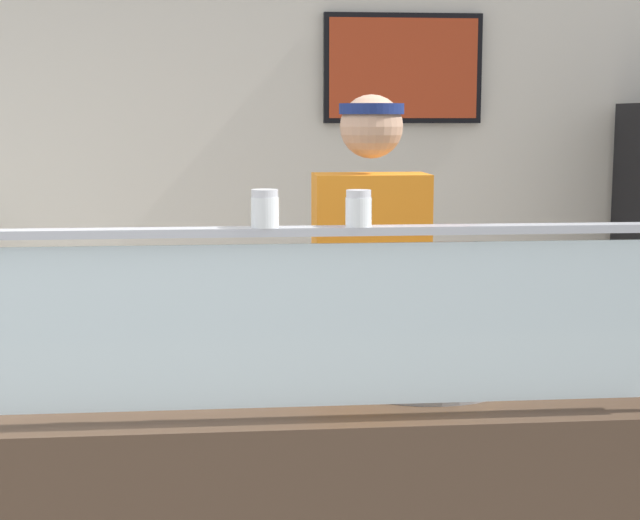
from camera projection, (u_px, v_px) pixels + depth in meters
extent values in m
cube|color=silver|center=(304.00, 184.00, 4.95)|extent=(6.54, 0.08, 2.70)
cube|color=black|center=(403.00, 68.00, 4.85)|extent=(0.79, 0.04, 0.54)
cube|color=#B23819|center=(404.00, 68.00, 4.83)|extent=(0.74, 0.01, 0.49)
cube|color=silver|center=(392.00, 324.00, 2.36)|extent=(1.88, 0.01, 0.40)
cube|color=#B2B5BC|center=(393.00, 230.00, 2.33)|extent=(1.94, 0.06, 0.02)
cylinder|color=#9EA0A8|center=(424.00, 380.00, 2.73)|extent=(0.47, 0.47, 0.01)
cylinder|color=tan|center=(424.00, 375.00, 2.73)|extent=(0.45, 0.45, 0.02)
cylinder|color=gold|center=(424.00, 371.00, 2.73)|extent=(0.39, 0.39, 0.01)
cube|color=#ADAFB7|center=(430.00, 370.00, 2.71)|extent=(0.11, 0.29, 0.01)
cylinder|color=white|center=(265.00, 212.00, 2.29)|extent=(0.07, 0.07, 0.07)
cylinder|color=white|center=(265.00, 217.00, 2.30)|extent=(0.06, 0.06, 0.05)
cylinder|color=silver|center=(265.00, 193.00, 2.29)|extent=(0.06, 0.06, 0.02)
cylinder|color=white|center=(358.00, 212.00, 2.32)|extent=(0.06, 0.06, 0.07)
cylinder|color=red|center=(358.00, 216.00, 2.32)|extent=(0.05, 0.05, 0.04)
cylinder|color=silver|center=(359.00, 194.00, 2.31)|extent=(0.06, 0.06, 0.02)
cylinder|color=#23232D|center=(337.00, 471.00, 3.38)|extent=(0.13, 0.13, 0.95)
cylinder|color=#23232D|center=(400.00, 468.00, 3.40)|extent=(0.13, 0.13, 0.95)
cube|color=orange|center=(370.00, 256.00, 3.28)|extent=(0.38, 0.21, 0.55)
sphere|color=tan|center=(371.00, 127.00, 3.22)|extent=(0.21, 0.21, 0.21)
cylinder|color=navy|center=(372.00, 109.00, 3.21)|extent=(0.21, 0.21, 0.04)
cylinder|color=tan|center=(437.00, 294.00, 3.09)|extent=(0.08, 0.34, 0.08)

